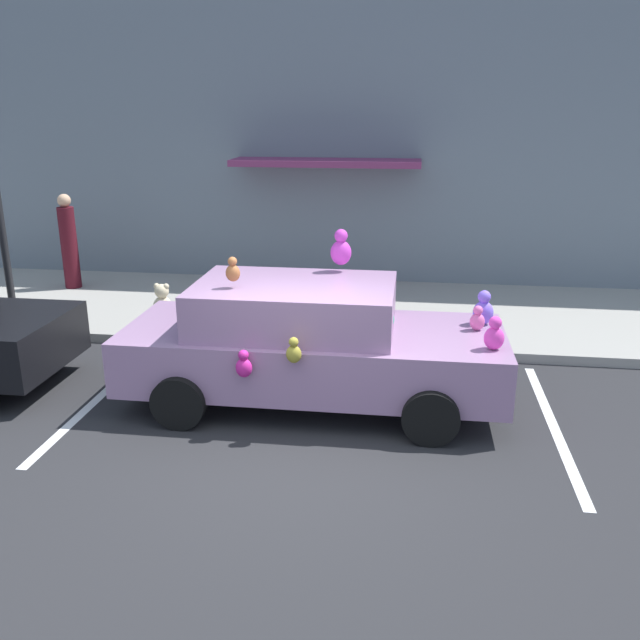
{
  "coord_description": "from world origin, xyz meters",
  "views": [
    {
      "loc": [
        1.12,
        -6.48,
        3.61
      ],
      "look_at": [
        -0.03,
        1.88,
        0.9
      ],
      "focal_mm": 37.83,
      "sensor_mm": 36.0,
      "label": 1
    }
  ],
  "objects": [
    {
      "name": "ground_plane",
      "position": [
        0.0,
        0.0,
        0.0
      ],
      "size": [
        60.0,
        60.0,
        0.0
      ],
      "primitive_type": "plane",
      "color": "#262628"
    },
    {
      "name": "sidewalk",
      "position": [
        0.0,
        5.0,
        0.07
      ],
      "size": [
        24.0,
        4.0,
        0.15
      ],
      "primitive_type": "cube",
      "color": "gray",
      "rests_on": "ground"
    },
    {
      "name": "storefront_building",
      "position": [
        -0.01,
        7.14,
        3.19
      ],
      "size": [
        24.0,
        1.25,
        6.4
      ],
      "color": "slate",
      "rests_on": "ground"
    },
    {
      "name": "parking_stripe_front",
      "position": [
        2.86,
        1.0,
        0.0
      ],
      "size": [
        0.12,
        3.6,
        0.01
      ],
      "primitive_type": "cube",
      "color": "silver",
      "rests_on": "ground"
    },
    {
      "name": "parking_stripe_rear",
      "position": [
        -2.79,
        1.0,
        0.0
      ],
      "size": [
        0.12,
        3.6,
        0.01
      ],
      "primitive_type": "cube",
      "color": "silver",
      "rests_on": "ground"
    },
    {
      "name": "plush_covered_car",
      "position": [
        -0.08,
        1.28,
        0.8
      ],
      "size": [
        4.65,
        2.1,
        2.1
      ],
      "color": "gray",
      "rests_on": "ground"
    },
    {
      "name": "teddy_bear_on_sidewalk",
      "position": [
        -2.95,
        3.83,
        0.45
      ],
      "size": [
        0.33,
        0.28,
        0.64
      ],
      "color": "beige",
      "rests_on": "sidewalk"
    },
    {
      "name": "pedestrian_near_shopfront",
      "position": [
        -5.48,
        5.65,
        1.03
      ],
      "size": [
        0.32,
        0.32,
        1.83
      ],
      "color": "#48101A",
      "rests_on": "sidewalk"
    }
  ]
}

